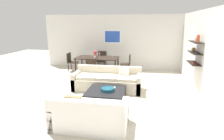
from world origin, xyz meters
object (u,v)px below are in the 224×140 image
Objects in this scene: wine_glass_left_far at (83,54)px; wine_glass_foot at (95,57)px; dining_chair_head at (102,59)px; wine_glass_head at (99,54)px; sofa_beige at (108,81)px; coffee_table at (106,96)px; candle_jar at (114,88)px; dining_chair_foot at (92,67)px; centerpiece_vase at (95,53)px; wine_glass_right_far at (113,55)px; dining_chair_left_far at (71,61)px; dining_chair_right_far at (127,63)px; dining_table at (97,59)px; decorative_bowl at (108,89)px; loveseat_white at (90,115)px.

wine_glass_foot is at bearing -38.67° from wine_glass_left_far.
dining_chair_head is 0.58m from wine_glass_head.
wine_glass_foot is (-0.00, -1.35, 0.35)m from dining_chair_head.
sofa_beige is at bearing -54.00° from wine_glass_left_far.
wine_glass_left_far is (-1.77, 3.32, 0.69)m from coffee_table.
candle_jar is 0.58× the size of wine_glass_head.
dining_chair_head is at bearing 90.00° from wine_glass_head.
wine_glass_left_far is (-0.71, 1.03, 0.37)m from dining_chair_foot.
dining_chair_head is 0.98m from centerpiece_vase.
sofa_beige is at bearing -52.67° from dining_chair_foot.
dining_chair_head is 1.00× the size of dining_chair_foot.
candle_jar is at bearing -59.07° from dining_chair_foot.
coffee_table is 6.30× the size of wine_glass_right_far.
dining_chair_right_far is at bearing 0.00° from dining_chair_left_far.
dining_chair_foot is (0.00, -0.91, -0.18)m from dining_table.
dining_chair_foot is at bearing -84.09° from centerpiece_vase.
candle_jar is at bearing -79.69° from wine_glass_right_far.
wine_glass_foot reaches higher than decorative_bowl.
dining_chair_foot is at bearing -55.57° from wine_glass_left_far.
dining_chair_right_far is 1.78m from dining_chair_foot.
sofa_beige is 1.06m from candle_jar.
dining_chair_head reaches higher than loveseat_white.
dining_chair_left_far is (-2.75, 0.00, 0.00)m from dining_chair_right_far.
wine_glass_foot is at bearing -141.33° from wine_glass_right_far.
loveseat_white is 4.20× the size of decorative_bowl.
wine_glass_right_far is 1.16× the size of wine_glass_foot.
dining_chair_right_far is 1.00× the size of dining_chair_left_far.
dining_chair_right_far is 1.44m from wine_glass_head.
wine_glass_left_far is at bearing -8.68° from dining_chair_left_far.
wine_glass_head reaches higher than decorative_bowl.
sofa_beige and loveseat_white have the same top height.
wine_glass_right_far is (0.71, 0.12, 0.18)m from dining_table.
wine_glass_right_far is (-0.58, 3.18, 0.45)m from candle_jar.
wine_glass_left_far reaches higher than dining_chair_foot.
dining_chair_right_far and dining_chair_left_far have the same top height.
wine_glass_foot is (-0.89, 1.64, 0.56)m from sofa_beige.
wine_glass_right_far reaches higher than sofa_beige.
dining_chair_foot is 1.31m from wine_glass_left_far.
dining_chair_left_far is 5.85× the size of wine_glass_foot.
wine_glass_foot is at bearing -78.38° from centerpiece_vase.
wine_glass_left_far reaches higher than candle_jar.
wine_glass_left_far is (-0.71, 0.12, 0.19)m from dining_table.
dining_chair_left_far is (-2.35, 4.78, 0.21)m from loveseat_white.
decorative_bowl is 4.52× the size of candle_jar.
dining_chair_right_far is at bearing -8.95° from wine_glass_head.
decorative_bowl is 0.45× the size of dining_chair_foot.
coffee_table is 6.33× the size of wine_glass_left_far.
dining_chair_right_far is at bearing 88.47° from candle_jar.
dining_chair_foot is at bearing -90.00° from wine_glass_head.
wine_glass_head is (-1.06, 3.63, 0.66)m from coffee_table.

